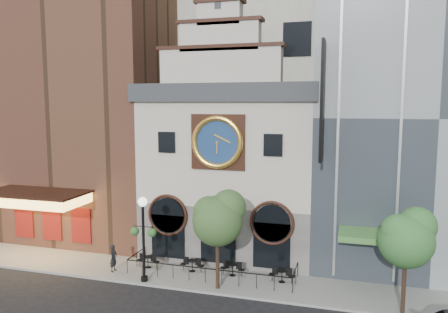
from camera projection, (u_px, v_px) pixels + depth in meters
ground at (199, 293)px, 25.52m from camera, size 120.00×120.00×0.00m
sidewalk at (212, 276)px, 27.90m from camera, size 44.00×5.00×0.15m
clock_building at (233, 163)px, 32.17m from camera, size 12.60×8.78×18.65m
theater_building at (93, 85)px, 37.09m from camera, size 14.00×15.60×25.00m
retail_building at (423, 116)px, 30.22m from camera, size 14.00×14.40×20.00m
office_tower at (266, 10)px, 42.17m from camera, size 20.00×16.00×40.00m
cafe_railing at (212, 268)px, 27.83m from camera, size 10.60×2.60×0.90m
bistro_0 at (148, 261)px, 29.05m from camera, size 1.58×0.68×0.90m
bistro_1 at (192, 265)px, 28.37m from camera, size 1.58×0.68×0.90m
bistro_2 at (233, 269)px, 27.69m from camera, size 1.58×0.68×0.90m
bistro_3 at (282, 275)px, 26.66m from camera, size 1.58×0.68×0.90m
pedestrian at (113, 258)px, 28.37m from camera, size 0.46×0.67×1.80m
lamppost at (143, 230)px, 26.51m from camera, size 1.69×0.57×5.27m
tree_left at (219, 217)px, 25.35m from camera, size 3.07×2.96×5.91m
tree_right at (407, 236)px, 22.32m from camera, size 2.92×2.81×5.62m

